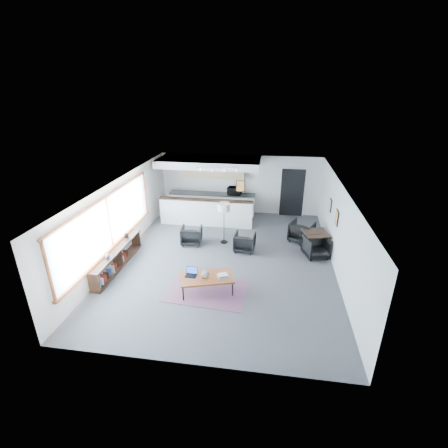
# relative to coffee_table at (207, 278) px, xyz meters

# --- Properties ---
(room) EXTENTS (7.02, 9.02, 2.62)m
(room) POSITION_rel_coffee_table_xyz_m (0.24, 1.88, 0.86)
(room) COLOR #4B4B4D
(room) RESTS_ON ground
(window) EXTENTS (0.10, 5.95, 1.66)m
(window) POSITION_rel_coffee_table_xyz_m (-3.22, 0.98, 1.02)
(window) COLOR #8CBFFF
(window) RESTS_ON room
(console) EXTENTS (0.35, 3.00, 0.80)m
(console) POSITION_rel_coffee_table_xyz_m (-3.06, 0.83, -0.11)
(console) COLOR #301C11
(console) RESTS_ON floor
(kitchenette) EXTENTS (4.20, 1.96, 2.60)m
(kitchenette) POSITION_rel_coffee_table_xyz_m (-0.96, 5.59, 0.94)
(kitchenette) COLOR white
(kitchenette) RESTS_ON floor
(doorway) EXTENTS (1.10, 0.12, 2.15)m
(doorway) POSITION_rel_coffee_table_xyz_m (2.54, 6.30, 0.64)
(doorway) COLOR black
(doorway) RESTS_ON room
(track_light) EXTENTS (1.60, 0.07, 0.15)m
(track_light) POSITION_rel_coffee_table_xyz_m (-0.35, 4.08, 2.09)
(track_light) COLOR silver
(track_light) RESTS_ON room
(wall_art_lower) EXTENTS (0.03, 0.38, 0.48)m
(wall_art_lower) POSITION_rel_coffee_table_xyz_m (3.71, 2.28, 1.11)
(wall_art_lower) COLOR black
(wall_art_lower) RESTS_ON room
(wall_art_upper) EXTENTS (0.03, 0.34, 0.44)m
(wall_art_upper) POSITION_rel_coffee_table_xyz_m (3.71, 3.58, 1.06)
(wall_art_upper) COLOR black
(wall_art_upper) RESTS_ON room
(kilim_rug) EXTENTS (2.31, 1.66, 0.01)m
(kilim_rug) POSITION_rel_coffee_table_xyz_m (0.00, 0.00, -0.43)
(kilim_rug) COLOR #673C51
(kilim_rug) RESTS_ON floor
(coffee_table) EXTENTS (1.62, 1.18, 0.48)m
(coffee_table) POSITION_rel_coffee_table_xyz_m (0.00, 0.00, 0.00)
(coffee_table) COLOR brown
(coffee_table) RESTS_ON floor
(laptop) EXTENTS (0.32, 0.27, 0.22)m
(laptop) POSITION_rel_coffee_table_xyz_m (-0.43, 0.03, 0.10)
(laptop) COLOR black
(laptop) RESTS_ON coffee_table
(ceramic_pot) EXTENTS (0.22, 0.22, 0.22)m
(ceramic_pot) POSITION_rel_coffee_table_xyz_m (-0.04, -0.05, 0.15)
(ceramic_pot) COLOR gray
(ceramic_pot) RESTS_ON coffee_table
(book_stack) EXTENTS (0.37, 0.34, 0.09)m
(book_stack) POSITION_rel_coffee_table_xyz_m (0.45, 0.05, 0.08)
(book_stack) COLOR silver
(book_stack) RESTS_ON coffee_table
(coaster) EXTENTS (0.13, 0.13, 0.01)m
(coaster) POSITION_rel_coffee_table_xyz_m (0.12, -0.16, 0.04)
(coaster) COLOR #E5590C
(coaster) RESTS_ON coffee_table
(armchair_left) EXTENTS (0.76, 0.72, 0.73)m
(armchair_left) POSITION_rel_coffee_table_xyz_m (-1.14, 2.86, -0.07)
(armchair_left) COLOR black
(armchair_left) RESTS_ON floor
(armchair_right) EXTENTS (0.74, 0.70, 0.71)m
(armchair_right) POSITION_rel_coffee_table_xyz_m (0.82, 2.61, -0.09)
(armchair_right) COLOR black
(armchair_right) RESTS_ON floor
(floor_lamp) EXTENTS (0.55, 0.55, 1.53)m
(floor_lamp) POSITION_rel_coffee_table_xyz_m (0.01, 3.13, 0.89)
(floor_lamp) COLOR black
(floor_lamp) RESTS_ON floor
(dining_table) EXTENTS (1.01, 1.01, 0.70)m
(dining_table) POSITION_rel_coffee_table_xyz_m (3.24, 2.97, 0.19)
(dining_table) COLOR #301C11
(dining_table) RESTS_ON floor
(dining_chair_near) EXTENTS (0.81, 0.78, 0.66)m
(dining_chair_near) POSITION_rel_coffee_table_xyz_m (3.24, 2.54, -0.11)
(dining_chair_near) COLOR black
(dining_chair_near) RESTS_ON floor
(dining_chair_far) EXTENTS (0.88, 0.86, 0.70)m
(dining_chair_far) POSITION_rel_coffee_table_xyz_m (2.84, 3.70, -0.09)
(dining_chair_far) COLOR black
(dining_chair_far) RESTS_ON floor
(microwave) EXTENTS (0.64, 0.42, 0.40)m
(microwave) POSITION_rel_coffee_table_xyz_m (0.05, 6.03, 0.69)
(microwave) COLOR black
(microwave) RESTS_ON kitchenette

